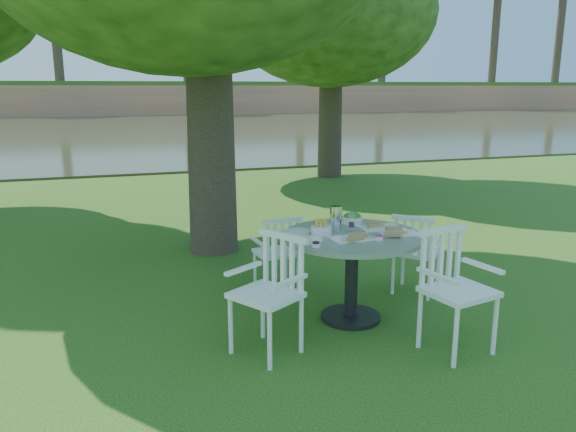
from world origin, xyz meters
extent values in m
plane|color=#1B430E|center=(0.00, 0.00, 0.00)|extent=(140.00, 140.00, 0.00)
cylinder|color=black|center=(0.36, -0.58, 0.02)|extent=(0.56, 0.56, 0.04)
cylinder|color=black|center=(0.36, -0.58, 0.41)|extent=(0.12, 0.12, 0.74)
cylinder|color=gray|center=(0.36, -0.58, 0.80)|extent=(1.28, 1.28, 0.04)
cylinder|color=white|center=(1.56, -0.18, 0.21)|extent=(0.03, 0.03, 0.43)
cylinder|color=white|center=(1.30, 0.10, 0.21)|extent=(0.03, 0.03, 0.43)
cylinder|color=white|center=(1.31, -0.41, 0.21)|extent=(0.03, 0.03, 0.43)
cylinder|color=white|center=(1.05, -0.13, 0.21)|extent=(0.03, 0.03, 0.43)
cube|color=white|center=(1.30, -0.15, 0.45)|extent=(0.59, 0.59, 0.04)
cube|color=white|center=(1.16, -0.28, 0.64)|extent=(0.32, 0.35, 0.44)
cylinder|color=white|center=(0.09, 0.53, 0.20)|extent=(0.03, 0.03, 0.41)
cylinder|color=white|center=(-0.28, 0.50, 0.20)|extent=(0.03, 0.03, 0.41)
cylinder|color=white|center=(0.11, 0.21, 0.20)|extent=(0.03, 0.03, 0.41)
cylinder|color=white|center=(-0.25, 0.17, 0.20)|extent=(0.03, 0.03, 0.41)
cube|color=white|center=(-0.08, 0.35, 0.43)|extent=(0.45, 0.42, 0.04)
cube|color=white|center=(-0.06, 0.17, 0.62)|extent=(0.42, 0.07, 0.42)
cylinder|color=white|center=(-0.86, -0.91, 0.24)|extent=(0.04, 0.04, 0.48)
cylinder|color=white|center=(-0.64, -1.28, 0.24)|extent=(0.04, 0.04, 0.48)
cylinder|color=white|center=(-0.53, -0.71, 0.24)|extent=(0.04, 0.04, 0.48)
cylinder|color=white|center=(-0.31, -1.08, 0.24)|extent=(0.04, 0.04, 0.48)
cube|color=white|center=(-0.58, -0.99, 0.50)|extent=(0.64, 0.65, 0.04)
cube|color=white|center=(-0.40, -0.88, 0.73)|extent=(0.29, 0.44, 0.49)
cylinder|color=white|center=(0.73, -1.69, 0.25)|extent=(0.04, 0.04, 0.50)
cylinder|color=white|center=(1.17, -1.60, 0.25)|extent=(0.04, 0.04, 0.50)
cylinder|color=white|center=(0.65, -1.30, 0.25)|extent=(0.04, 0.04, 0.50)
cylinder|color=white|center=(1.09, -1.22, 0.25)|extent=(0.04, 0.04, 0.50)
cube|color=white|center=(0.91, -1.45, 0.52)|extent=(0.59, 0.56, 0.04)
cube|color=white|center=(0.87, -1.24, 0.75)|extent=(0.51, 0.14, 0.51)
cube|color=white|center=(0.29, -0.73, 0.83)|extent=(0.38, 0.24, 0.01)
cube|color=white|center=(0.77, -0.71, 0.83)|extent=(0.37, 0.25, 0.01)
cube|color=white|center=(0.70, -0.46, 0.83)|extent=(0.40, 0.23, 0.02)
cylinder|color=white|center=(-0.12, -0.65, 0.83)|extent=(0.29, 0.29, 0.01)
cylinder|color=white|center=(-0.09, -0.34, 0.83)|extent=(0.25, 0.25, 0.01)
cylinder|color=white|center=(0.09, -0.48, 0.86)|extent=(0.19, 0.19, 0.07)
cylinder|color=white|center=(0.54, -0.19, 0.86)|extent=(0.20, 0.20, 0.07)
cylinder|color=silver|center=(0.28, -0.39, 0.94)|extent=(0.11, 0.11, 0.23)
cylinder|color=white|center=(0.40, -0.48, 0.91)|extent=(0.07, 0.07, 0.18)
cylinder|color=white|center=(0.25, -0.48, 0.87)|extent=(0.06, 0.06, 0.10)
cylinder|color=white|center=(0.16, -0.52, 0.88)|extent=(0.06, 0.06, 0.11)
cylinder|color=white|center=(0.50, -0.83, 0.84)|extent=(0.07, 0.07, 0.03)
cylinder|color=white|center=(0.77, -0.79, 0.84)|extent=(0.07, 0.07, 0.03)
cylinder|color=white|center=(0.84, -0.66, 0.84)|extent=(0.07, 0.07, 0.03)
cylinder|color=white|center=(-0.10, -0.85, 0.84)|extent=(0.07, 0.07, 0.03)
ellipsoid|color=#1F3A12|center=(3.48, 7.50, 3.70)|extent=(3.95, 3.95, 2.76)
cube|color=#2D321D|center=(0.00, 23.00, 0.00)|extent=(100.00, 28.00, 0.12)
cube|color=#AA6B4F|center=(0.00, 38.50, 1.10)|extent=(100.00, 3.00, 2.20)
cube|color=#1B430E|center=(0.00, 46.00, 2.35)|extent=(100.00, 18.00, 0.30)
cylinder|color=black|center=(14.00, 40.50, 8.70)|extent=(0.70, 0.70, 13.00)
cylinder|color=black|center=(23.00, 40.50, 8.70)|extent=(0.70, 0.70, 13.00)
cylinder|color=black|center=(32.00, 40.50, 8.70)|extent=(0.70, 0.70, 13.00)
cylinder|color=black|center=(41.00, 40.50, 8.70)|extent=(0.70, 0.70, 13.00)
camera|label=1|loc=(-1.75, -5.08, 2.14)|focal=35.00mm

